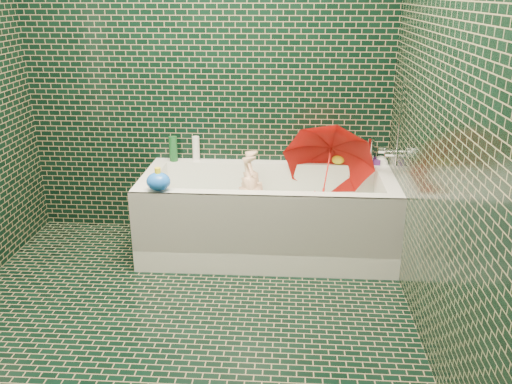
# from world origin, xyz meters

# --- Properties ---
(floor) EXTENTS (2.80, 2.80, 0.00)m
(floor) POSITION_xyz_m (0.00, 0.00, 0.00)
(floor) COLOR black
(floor) RESTS_ON ground
(wall_back) EXTENTS (2.80, 0.00, 2.80)m
(wall_back) POSITION_xyz_m (0.00, 1.40, 1.25)
(wall_back) COLOR black
(wall_back) RESTS_ON floor
(wall_front) EXTENTS (2.80, 0.00, 2.80)m
(wall_front) POSITION_xyz_m (0.00, -1.40, 1.25)
(wall_front) COLOR black
(wall_front) RESTS_ON floor
(wall_right) EXTENTS (0.00, 2.80, 2.80)m
(wall_right) POSITION_xyz_m (1.30, 0.00, 1.25)
(wall_right) COLOR black
(wall_right) RESTS_ON floor
(bathtub) EXTENTS (1.70, 0.75, 0.55)m
(bathtub) POSITION_xyz_m (0.45, 1.01, 0.21)
(bathtub) COLOR white
(bathtub) RESTS_ON floor
(bath_mat) EXTENTS (1.35, 0.47, 0.01)m
(bath_mat) POSITION_xyz_m (0.45, 1.02, 0.16)
(bath_mat) COLOR #51CC28
(bath_mat) RESTS_ON bathtub
(water) EXTENTS (1.48, 0.53, 0.00)m
(water) POSITION_xyz_m (0.45, 1.02, 0.30)
(water) COLOR silver
(water) RESTS_ON bathtub
(faucet) EXTENTS (0.18, 0.19, 0.55)m
(faucet) POSITION_xyz_m (1.26, 1.02, 0.77)
(faucet) COLOR silver
(faucet) RESTS_ON wall_right
(child) EXTENTS (0.83, 0.36, 0.29)m
(child) POSITION_xyz_m (0.38, 1.02, 0.31)
(child) COLOR #E4B18E
(child) RESTS_ON bathtub
(umbrella) EXTENTS (0.81, 0.88, 0.84)m
(umbrella) POSITION_xyz_m (0.85, 1.10, 0.58)
(umbrella) COLOR red
(umbrella) RESTS_ON bathtub
(soap_bottle_a) EXTENTS (0.12, 0.12, 0.27)m
(soap_bottle_a) POSITION_xyz_m (1.24, 1.32, 0.55)
(soap_bottle_a) COLOR white
(soap_bottle_a) RESTS_ON bathtub
(soap_bottle_b) EXTENTS (0.08, 0.08, 0.17)m
(soap_bottle_b) POSITION_xyz_m (1.20, 1.32, 0.55)
(soap_bottle_b) COLOR #491B68
(soap_bottle_b) RESTS_ON bathtub
(soap_bottle_c) EXTENTS (0.18, 0.18, 0.19)m
(soap_bottle_c) POSITION_xyz_m (1.13, 1.35, 0.55)
(soap_bottle_c) COLOR #154B21
(soap_bottle_c) RESTS_ON bathtub
(bottle_right_tall) EXTENTS (0.06, 0.06, 0.20)m
(bottle_right_tall) POSITION_xyz_m (1.05, 1.37, 0.65)
(bottle_right_tall) COLOR #154B21
(bottle_right_tall) RESTS_ON bathtub
(bottle_right_pump) EXTENTS (0.05, 0.05, 0.20)m
(bottle_right_pump) POSITION_xyz_m (1.16, 1.32, 0.65)
(bottle_right_pump) COLOR silver
(bottle_right_pump) RESTS_ON bathtub
(bottle_left_tall) EXTENTS (0.06, 0.06, 0.18)m
(bottle_left_tall) POSITION_xyz_m (-0.25, 1.33, 0.64)
(bottle_left_tall) COLOR #154B21
(bottle_left_tall) RESTS_ON bathtub
(bottle_left_short) EXTENTS (0.06, 0.06, 0.18)m
(bottle_left_short) POSITION_xyz_m (-0.09, 1.37, 0.64)
(bottle_left_short) COLOR white
(bottle_left_short) RESTS_ON bathtub
(rubber_duck) EXTENTS (0.12, 0.10, 0.10)m
(rubber_duck) POSITION_xyz_m (0.95, 1.32, 0.59)
(rubber_duck) COLOR yellow
(rubber_duck) RESTS_ON bathtub
(bath_toy) EXTENTS (0.16, 0.14, 0.15)m
(bath_toy) POSITION_xyz_m (-0.21, 0.70, 0.61)
(bath_toy) COLOR blue
(bath_toy) RESTS_ON bathtub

